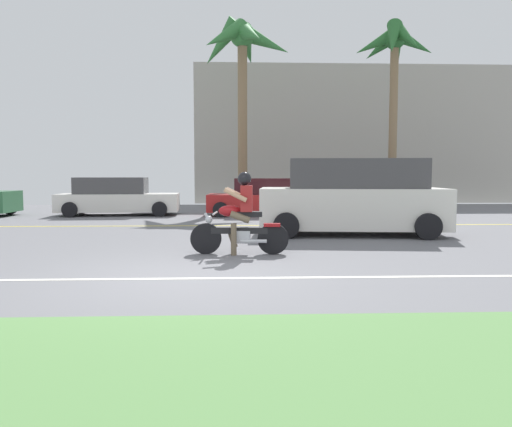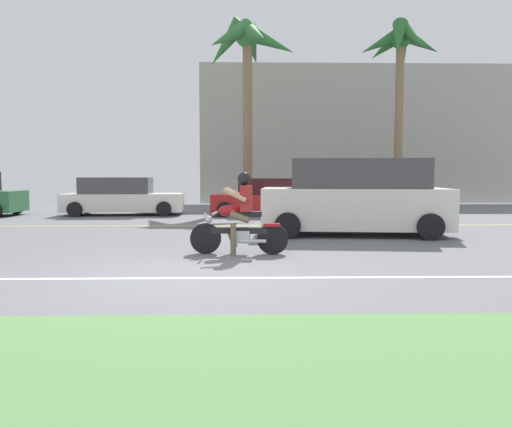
{
  "view_description": "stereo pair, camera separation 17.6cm",
  "coord_description": "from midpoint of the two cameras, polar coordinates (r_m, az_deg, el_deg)",
  "views": [
    {
      "loc": [
        0.82,
        -7.33,
        1.56
      ],
      "look_at": [
        1.21,
        2.55,
        0.77
      ],
      "focal_mm": 34.37,
      "sensor_mm": 36.0,
      "label": 1
    },
    {
      "loc": [
        1.0,
        -7.34,
        1.56
      ],
      "look_at": [
        1.21,
        2.55,
        0.77
      ],
      "focal_mm": 34.37,
      "sensor_mm": 36.0,
      "label": 2
    }
  ],
  "objects": [
    {
      "name": "grass_median",
      "position": [
        3.69,
        -16.41,
        -20.07
      ],
      "size": [
        56.0,
        3.8,
        0.06
      ],
      "primitive_type": "cube",
      "color": "#5B8C4C",
      "rests_on": "ground"
    },
    {
      "name": "ground",
      "position": [
        10.49,
        -6.23,
        -4.1
      ],
      "size": [
        56.0,
        30.0,
        0.04
      ],
      "primitive_type": "cube",
      "color": "slate"
    },
    {
      "name": "suv_nearby",
      "position": [
        12.89,
        11.9,
        1.76
      ],
      "size": [
        4.99,
        2.49,
        1.95
      ],
      "color": "white",
      "rests_on": "ground"
    },
    {
      "name": "palm_tree_0",
      "position": [
        23.91,
        16.61,
        17.38
      ],
      "size": [
        3.76,
        3.68,
        8.37
      ],
      "color": "#846B4C",
      "rests_on": "ground"
    },
    {
      "name": "parked_car_2",
      "position": [
        18.61,
        1.21,
        1.82
      ],
      "size": [
        3.87,
        1.99,
        1.41
      ],
      "color": "#AD1E1E",
      "rests_on": "ground"
    },
    {
      "name": "lane_line_near",
      "position": [
        7.48,
        -8.28,
        -7.46
      ],
      "size": [
        50.4,
        0.12,
        0.01
      ],
      "primitive_type": "cube",
      "color": "silver",
      "rests_on": "ground"
    },
    {
      "name": "parked_car_3",
      "position": [
        21.63,
        15.56,
        2.09
      ],
      "size": [
        3.7,
        2.09,
        1.46
      ],
      "color": "navy",
      "rests_on": "ground"
    },
    {
      "name": "palm_tree_1",
      "position": [
        23.19,
        -0.83,
        18.4
      ],
      "size": [
        4.46,
        4.65,
        8.69
      ],
      "color": "#846B4C",
      "rests_on": "ground"
    },
    {
      "name": "building_far",
      "position": [
        29.22,
        12.32,
        8.72
      ],
      "size": [
        18.24,
        4.0,
        7.45
      ],
      "primitive_type": "cube",
      "color": "#A8A399",
      "rests_on": "ground"
    },
    {
      "name": "parked_car_1",
      "position": [
        19.47,
        -15.12,
        1.83
      ],
      "size": [
        4.55,
        1.96,
        1.45
      ],
      "color": "white",
      "rests_on": "ground"
    },
    {
      "name": "motorcyclist",
      "position": [
        9.54,
        -1.36,
        -0.71
      ],
      "size": [
        1.92,
        0.63,
        1.61
      ],
      "color": "black",
      "rests_on": "ground"
    },
    {
      "name": "lane_line_far",
      "position": [
        14.96,
        -4.74,
        -1.4
      ],
      "size": [
        50.4,
        0.12,
        0.01
      ],
      "primitive_type": "cube",
      "color": "yellow",
      "rests_on": "ground"
    }
  ]
}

